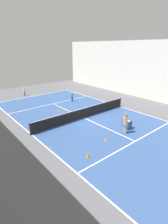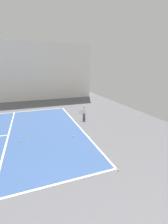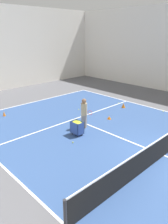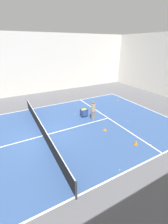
% 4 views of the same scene
% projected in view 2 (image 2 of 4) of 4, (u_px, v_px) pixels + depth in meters
% --- Properties ---
extents(line_baseline_near, '(11.28, 0.10, 0.00)m').
position_uv_depth(line_baseline_near, '(78.00, 125.00, 11.90)').
color(line_baseline_near, white).
rests_on(line_baseline_near, ground).
extents(line_service_near, '(11.28, 0.10, 0.00)m').
position_uv_depth(line_service_near, '(8.00, 135.00, 10.24)').
color(line_service_near, white).
rests_on(line_service_near, ground).
extents(player_near_baseline, '(0.26, 0.57, 1.21)m').
position_uv_depth(player_near_baseline, '(84.00, 112.00, 13.14)').
color(player_near_baseline, '#4C4C56').
rests_on(player_near_baseline, ground).
extents(tennis_ball_0, '(0.07, 0.07, 0.07)m').
position_uv_depth(tennis_ball_0, '(90.00, 137.00, 9.87)').
color(tennis_ball_0, yellow).
rests_on(tennis_ball_0, ground).
extents(tennis_ball_1, '(0.07, 0.07, 0.07)m').
position_uv_depth(tennis_ball_1, '(19.00, 141.00, 9.29)').
color(tennis_ball_1, yellow).
rests_on(tennis_ball_1, ground).
extents(tennis_ball_2, '(0.07, 0.07, 0.07)m').
position_uv_depth(tennis_ball_2, '(26.00, 113.00, 14.99)').
color(tennis_ball_2, yellow).
rests_on(tennis_ball_2, ground).
extents(tennis_ball_4, '(0.07, 0.07, 0.07)m').
position_uv_depth(tennis_ball_4, '(118.00, 170.00, 6.70)').
color(tennis_ball_4, yellow).
rests_on(tennis_ball_4, ground).
extents(tennis_ball_6, '(0.07, 0.07, 0.07)m').
position_uv_depth(tennis_ball_6, '(73.00, 136.00, 9.97)').
color(tennis_ball_6, yellow).
rests_on(tennis_ball_6, ground).
extents(tennis_ball_7, '(0.07, 0.07, 0.07)m').
position_uv_depth(tennis_ball_7, '(31.00, 138.00, 9.71)').
color(tennis_ball_7, yellow).
rests_on(tennis_ball_7, ground).
extents(tennis_ball_8, '(0.07, 0.07, 0.07)m').
position_uv_depth(tennis_ball_8, '(104.00, 156.00, 7.78)').
color(tennis_ball_8, yellow).
rests_on(tennis_ball_8, ground).
extents(tennis_ball_10, '(0.07, 0.07, 0.07)m').
position_uv_depth(tennis_ball_10, '(29.00, 135.00, 10.16)').
color(tennis_ball_10, yellow).
rests_on(tennis_ball_10, ground).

